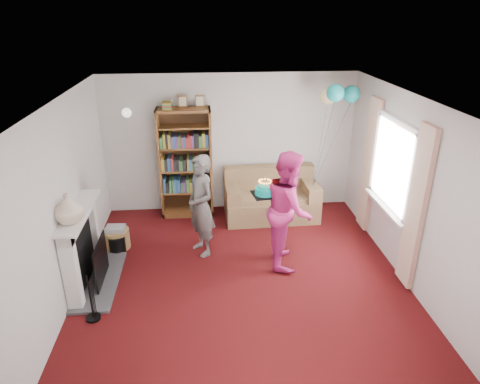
{
  "coord_description": "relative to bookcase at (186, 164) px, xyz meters",
  "views": [
    {
      "loc": [
        -0.48,
        -4.92,
        3.52
      ],
      "look_at": [
        0.01,
        0.6,
        1.12
      ],
      "focal_mm": 32.0,
      "sensor_mm": 36.0,
      "label": 1
    }
  ],
  "objects": [
    {
      "name": "ground",
      "position": [
        0.8,
        -2.3,
        -0.96
      ],
      "size": [
        5.0,
        5.0,
        0.0
      ],
      "primitive_type": "plane",
      "color": "#340709",
      "rests_on": "ground"
    },
    {
      "name": "wall_back",
      "position": [
        0.8,
        0.21,
        0.29
      ],
      "size": [
        4.5,
        0.02,
        2.5
      ],
      "primitive_type": "cube",
      "color": "silver",
      "rests_on": "ground"
    },
    {
      "name": "wall_left",
      "position": [
        -1.46,
        -2.3,
        0.29
      ],
      "size": [
        0.02,
        5.0,
        2.5
      ],
      "primitive_type": "cube",
      "color": "silver",
      "rests_on": "ground"
    },
    {
      "name": "wall_right",
      "position": [
        3.06,
        -2.3,
        0.29
      ],
      "size": [
        0.02,
        5.0,
        2.5
      ],
      "primitive_type": "cube",
      "color": "silver",
      "rests_on": "ground"
    },
    {
      "name": "ceiling",
      "position": [
        0.8,
        -2.3,
        1.55
      ],
      "size": [
        4.5,
        5.0,
        0.01
      ],
      "primitive_type": "cube",
      "color": "white",
      "rests_on": "wall_back"
    },
    {
      "name": "fireplace",
      "position": [
        -1.29,
        -2.11,
        -0.45
      ],
      "size": [
        0.55,
        1.8,
        1.12
      ],
      "color": "#3F3F42",
      "rests_on": "ground"
    },
    {
      "name": "window_bay",
      "position": [
        3.01,
        -1.7,
        0.25
      ],
      "size": [
        0.14,
        2.02,
        2.2
      ],
      "color": "white",
      "rests_on": "ground"
    },
    {
      "name": "wall_sconce",
      "position": [
        -0.95,
        0.06,
        0.92
      ],
      "size": [
        0.16,
        0.23,
        0.16
      ],
      "color": "gold",
      "rests_on": "ground"
    },
    {
      "name": "bookcase",
      "position": [
        0.0,
        0.0,
        0.0
      ],
      "size": [
        0.93,
        0.42,
        2.16
      ],
      "color": "#472B14",
      "rests_on": "ground"
    },
    {
      "name": "sofa",
      "position": [
        1.5,
        -0.23,
        -0.63
      ],
      "size": [
        1.64,
        0.87,
        0.87
      ],
      "rotation": [
        0.0,
        0.0,
        0.02
      ],
      "color": "brown",
      "rests_on": "ground"
    },
    {
      "name": "wicker_basket",
      "position": [
        -1.1,
        -1.17,
        -0.79
      ],
      "size": [
        0.41,
        0.41,
        0.37
      ],
      "rotation": [
        0.0,
        0.0,
        -0.07
      ],
      "color": "olive",
      "rests_on": "ground"
    },
    {
      "name": "person_striped",
      "position": [
        0.26,
        -1.42,
        -0.17
      ],
      "size": [
        0.6,
        0.68,
        1.58
      ],
      "primitive_type": "imported",
      "rotation": [
        0.0,
        0.0,
        -1.09
      ],
      "color": "black",
      "rests_on": "ground"
    },
    {
      "name": "person_magenta",
      "position": [
        1.51,
        -1.79,
        -0.1
      ],
      "size": [
        0.75,
        0.91,
        1.72
      ],
      "primitive_type": "imported",
      "rotation": [
        0.0,
        0.0,
        1.45
      ],
      "color": "#CE2979",
      "rests_on": "ground"
    },
    {
      "name": "birthday_cake",
      "position": [
        1.17,
        -1.69,
        0.16
      ],
      "size": [
        0.34,
        0.34,
        0.22
      ],
      "rotation": [
        0.0,
        0.0,
        0.15
      ],
      "color": "black",
      "rests_on": "ground"
    },
    {
      "name": "balloons",
      "position": [
        2.53,
        -0.42,
        1.26
      ],
      "size": [
        0.7,
        0.66,
        1.77
      ],
      "color": "#3F3F3F",
      "rests_on": "ground"
    },
    {
      "name": "mantel_vase",
      "position": [
        -1.32,
        -2.45,
        0.35
      ],
      "size": [
        0.41,
        0.41,
        0.37
      ],
      "primitive_type": "imported",
      "rotation": [
        0.0,
        0.0,
        -0.16
      ],
      "color": "beige",
      "rests_on": "fireplace"
    }
  ]
}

